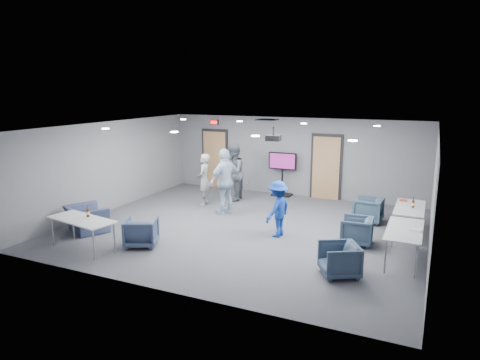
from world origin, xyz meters
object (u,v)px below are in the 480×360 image
at_px(chair_front_a, 141,232).
at_px(chair_front_b, 87,219).
at_px(projector, 273,138).
at_px(person_a, 204,180).
at_px(person_c, 225,181).
at_px(chair_right_c, 339,260).
at_px(chair_right_a, 368,210).
at_px(chair_right_b, 357,231).
at_px(person_b, 233,173).
at_px(bottle_front, 88,213).
at_px(person_d, 278,209).
at_px(table_right_b, 404,231).
at_px(tv_stand, 282,171).
at_px(table_front_left, 82,221).
at_px(bottle_right, 413,204).
at_px(table_right_a, 410,209).

distance_m(chair_front_a, chair_front_b, 1.96).
bearing_deg(projector, person_a, 149.14).
height_order(person_c, chair_right_c, person_c).
height_order(chair_right_a, chair_right_b, chair_right_a).
distance_m(person_b, bottle_front, 5.42).
bearing_deg(person_c, person_d, 81.92).
bearing_deg(projector, chair_right_b, -18.21).
bearing_deg(person_c, bottle_front, -0.06).
bearing_deg(table_right_b, chair_front_a, 105.32).
bearing_deg(chair_right_c, tv_stand, 179.87).
bearing_deg(bottle_front, person_b, 76.80).
distance_m(tv_stand, projector, 3.80).
xyz_separation_m(person_a, table_front_left, (-0.66, -4.55, -0.14)).
distance_m(chair_right_b, bottle_front, 6.34).
relative_size(bottle_front, tv_stand, 0.19).
xyz_separation_m(person_b, chair_front_a, (-0.17, -4.72, -0.61)).
bearing_deg(tv_stand, chair_right_c, -61.14).
xyz_separation_m(chair_right_b, bottle_right, (1.16, 1.19, 0.50)).
bearing_deg(person_d, projector, -138.92).
bearing_deg(table_right_a, bottle_front, 120.72).
distance_m(chair_right_c, table_right_a, 3.40).
bearing_deg(chair_right_c, person_c, -155.82).
bearing_deg(chair_right_b, person_c, -108.08).
relative_size(person_d, chair_right_a, 1.86).
xyz_separation_m(person_c, chair_right_b, (4.01, -1.04, -0.64)).
bearing_deg(chair_front_a, person_c, -125.19).
distance_m(table_right_b, tv_stand, 6.17).
distance_m(chair_front_b, table_right_b, 7.77).
distance_m(chair_right_b, chair_right_c, 1.95).
bearing_deg(person_a, chair_front_a, -7.31).
xyz_separation_m(person_a, bottle_right, (6.21, -0.41, 0.01)).
height_order(bottle_right, tv_stand, tv_stand).
relative_size(table_right_b, bottle_right, 6.32).
height_order(person_b, projector, projector).
bearing_deg(chair_right_a, chair_right_b, 3.29).
height_order(chair_front_b, table_right_a, table_right_a).
relative_size(chair_front_b, table_right_a, 0.61).
bearing_deg(person_d, chair_front_a, -42.96).
bearing_deg(bottle_right, person_c, -178.35).
bearing_deg(chair_right_b, person_b, -122.84).
xyz_separation_m(table_front_left, projector, (3.41, 3.38, 1.72)).
xyz_separation_m(chair_right_b, bottle_front, (-5.68, -2.78, 0.50)).
xyz_separation_m(person_a, chair_front_b, (-1.51, -3.55, -0.49)).
height_order(chair_right_c, table_right_b, table_right_b).
bearing_deg(chair_right_b, chair_front_b, -76.93).
xyz_separation_m(person_c, chair_front_a, (-0.61, -3.26, -0.64)).
distance_m(person_a, chair_right_a, 5.07).
xyz_separation_m(person_a, bottle_front, (-0.63, -4.38, 0.01)).
bearing_deg(table_front_left, table_right_b, 29.03).
bearing_deg(table_right_b, bottle_front, 107.41).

